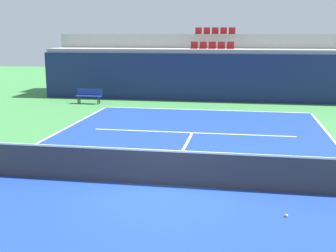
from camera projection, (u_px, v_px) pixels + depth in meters
ground_plane at (164, 185)px, 11.68m from camera, size 80.00×80.00×0.00m
court_surface at (164, 185)px, 11.68m from camera, size 11.00×24.00×0.01m
baseline_far at (205, 110)px, 23.19m from camera, size 11.00×0.10×0.00m
service_line_far at (192, 133)px, 17.84m from camera, size 8.26×0.10×0.00m
centre_service_line at (181, 153)px, 14.76m from camera, size 0.10×6.40×0.00m
back_wall at (210, 78)px, 25.98m from camera, size 20.71×0.30×2.84m
stands_tier_lower at (211, 74)px, 27.26m from camera, size 20.71×2.40×3.07m
stands_tier_upper at (214, 64)px, 29.48m from camera, size 20.71×2.40×3.96m
seating_row_lower at (212, 47)px, 27.01m from camera, size 2.68×0.44×0.44m
seating_row_upper at (215, 32)px, 29.14m from camera, size 2.68×0.44×0.44m
tennis_net at (164, 167)px, 11.57m from camera, size 11.08×0.08×1.07m
player_bench at (89, 95)px, 25.29m from camera, size 1.50×0.40×0.85m
tennis_ball_0 at (286, 215)px, 9.63m from camera, size 0.07×0.07×0.07m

